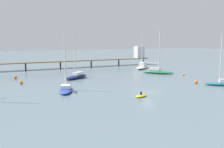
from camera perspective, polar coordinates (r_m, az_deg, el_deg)
The scene contains 12 objects.
ground_plane at distance 48.19m, azimuth 8.45°, elevation -4.22°, with size 400.00×400.00×0.00m, color slate.
pier at distance 94.34m, azimuth -1.94°, elevation 3.98°, with size 61.00×5.10×7.53m.
sailboat_navy at distance 64.96m, azimuth -8.27°, elevation -0.39°, with size 8.33×6.88×12.48m.
sailboat_white at distance 87.25m, azimuth 7.07°, elevation 1.82°, with size 9.20×8.84×12.09m.
sailboat_blue at distance 49.18m, azimuth -10.75°, elevation -3.29°, with size 4.98×8.69×11.10m.
sailboat_teal at distance 59.59m, azimuth 24.20°, elevation -1.81°, with size 6.82×5.84×11.38m.
sailboat_green at distance 74.97m, azimuth 10.45°, elevation 0.69°, with size 8.10×8.93×13.00m.
dinghy_yellow at distance 44.12m, azimuth 6.78°, elevation -5.05°, with size 3.08×2.25×1.14m.
mooring_buoy_outer at distance 59.84m, azimuth -20.45°, elevation -1.87°, with size 0.80×0.80×0.80m, color orange.
mooring_buoy_far at distance 72.62m, azimuth 16.32°, elevation -0.14°, with size 0.53×0.53×0.53m, color orange.
mooring_buoy_inner at distance 68.27m, azimuth -21.65°, elevation -0.73°, with size 0.88×0.88×0.88m, color orange.
mooring_buoy_mid at distance 60.01m, azimuth 19.01°, elevation -1.79°, with size 0.77×0.77×0.77m, color orange.
Camera 1 is at (-26.36, -39.06, 10.09)m, focal length 39.16 mm.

